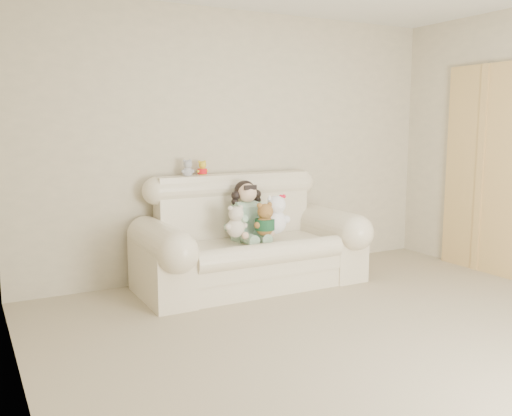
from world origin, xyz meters
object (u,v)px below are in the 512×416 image
(seated_child, at_px, (247,210))
(white_cat, at_px, (276,210))
(sofa, at_px, (251,232))
(brown_teddy, at_px, (265,216))
(cream_teddy, at_px, (236,218))

(seated_child, distance_m, white_cat, 0.28)
(sofa, height_order, white_cat, sofa)
(sofa, xyz_separation_m, brown_teddy, (0.06, -0.16, 0.16))
(seated_child, relative_size, cream_teddy, 1.69)
(seated_child, xyz_separation_m, white_cat, (0.19, -0.21, 0.01))
(white_cat, distance_m, cream_teddy, 0.40)
(sofa, bearing_deg, seated_child, 90.91)
(brown_teddy, bearing_deg, cream_teddy, 164.35)
(sofa, height_order, brown_teddy, sofa)
(sofa, relative_size, cream_teddy, 6.18)
(sofa, height_order, seated_child, sofa)
(white_cat, bearing_deg, seated_child, 119.39)
(seated_child, height_order, white_cat, seated_child)
(sofa, bearing_deg, cream_teddy, -155.70)
(seated_child, xyz_separation_m, cream_teddy, (-0.20, -0.17, -0.04))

